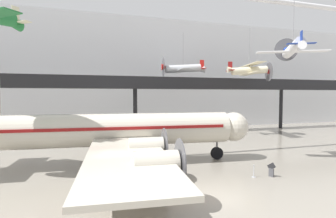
% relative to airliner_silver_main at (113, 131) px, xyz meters
% --- Properties ---
extents(ground_plane, '(260.00, 260.00, 0.00)m').
position_rel_airliner_silver_main_xyz_m(ground_plane, '(5.49, -10.05, -3.38)').
color(ground_plane, gray).
extents(hangar_back_wall, '(140.00, 3.00, 22.01)m').
position_rel_airliner_silver_main_xyz_m(hangar_back_wall, '(5.49, 26.42, 7.62)').
color(hangar_back_wall, silver).
rests_on(hangar_back_wall, ground).
extents(mezzanine_walkway, '(110.00, 3.20, 9.86)m').
position_rel_airliner_silver_main_xyz_m(mezzanine_walkway, '(5.49, 17.71, 4.82)').
color(mezzanine_walkway, black).
rests_on(mezzanine_walkway, ground).
extents(airliner_silver_main, '(28.84, 32.83, 9.47)m').
position_rel_airliner_silver_main_xyz_m(airliner_silver_main, '(0.00, 0.00, 0.00)').
color(airliner_silver_main, beige).
rests_on(airliner_silver_main, ground).
extents(suspended_plane_white_twin, '(6.51, 5.77, 7.20)m').
position_rel_airliner_silver_main_xyz_m(suspended_plane_white_twin, '(17.04, -4.58, 8.02)').
color(suspended_plane_white_twin, silver).
extents(suspended_plane_cream_biplane, '(7.38, 8.82, 8.61)m').
position_rel_airliner_silver_main_xyz_m(suspended_plane_cream_biplane, '(23.19, 11.57, 7.50)').
color(suspended_plane_cream_biplane, beige).
extents(suspended_plane_silver_racer, '(7.85, 9.57, 7.72)m').
position_rel_airliner_silver_main_xyz_m(suspended_plane_silver_racer, '(13.83, 17.61, 8.05)').
color(suspended_plane_silver_racer, silver).
extents(stanchion_barrier, '(0.36, 0.36, 1.08)m').
position_rel_airliner_silver_main_xyz_m(stanchion_barrier, '(10.78, -7.40, -3.05)').
color(stanchion_barrier, '#B2B5BA').
rests_on(stanchion_barrier, ground).
extents(info_sign_pedestal, '(0.35, 0.73, 1.24)m').
position_rel_airliner_silver_main_xyz_m(info_sign_pedestal, '(12.27, -7.71, -2.92)').
color(info_sign_pedestal, '#4C4C51').
rests_on(info_sign_pedestal, ground).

